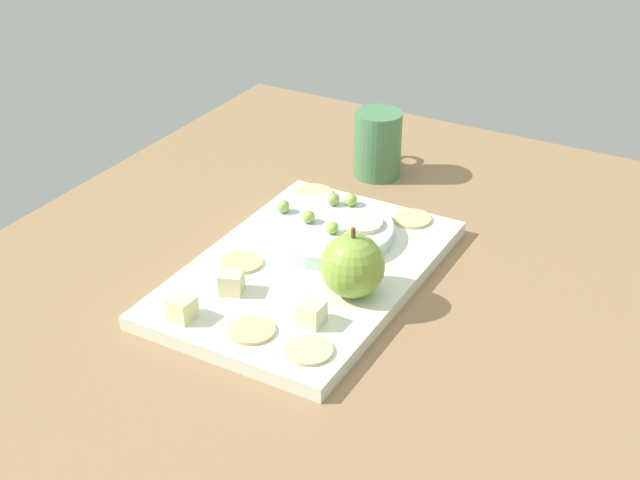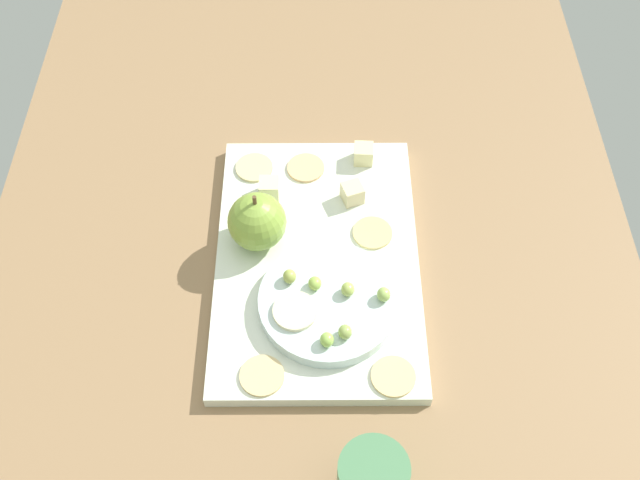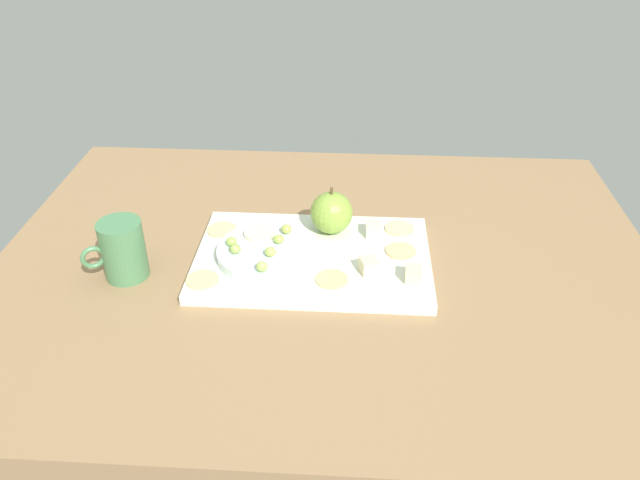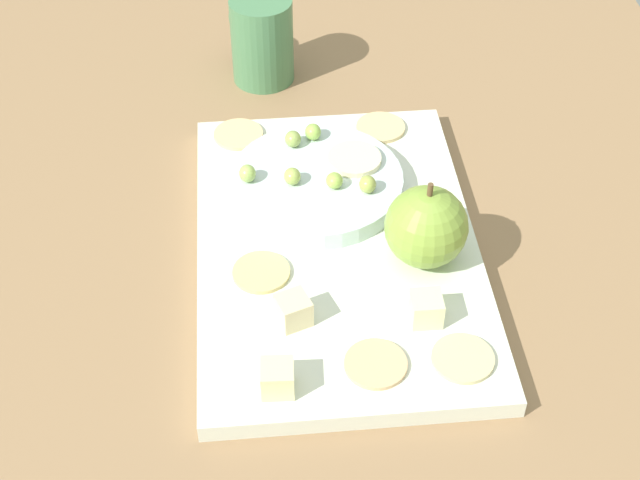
% 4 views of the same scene
% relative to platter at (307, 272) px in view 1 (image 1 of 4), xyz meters
% --- Properties ---
extents(table, '(1.13, 0.86, 0.05)m').
position_rel_platter_xyz_m(table, '(0.02, 0.01, -0.03)').
color(table, '#916E4B').
rests_on(table, ground).
extents(platter, '(0.39, 0.26, 0.02)m').
position_rel_platter_xyz_m(platter, '(0.00, 0.00, 0.00)').
color(platter, silver).
rests_on(platter, table).
extents(serving_dish, '(0.17, 0.17, 0.02)m').
position_rel_platter_xyz_m(serving_dish, '(-0.07, -0.01, 0.02)').
color(serving_dish, silver).
rests_on(serving_dish, platter).
extents(apple_whole, '(0.07, 0.07, 0.07)m').
position_rel_platter_xyz_m(apple_whole, '(0.03, 0.08, 0.05)').
color(apple_whole, '#83A53C').
rests_on(apple_whole, platter).
extents(apple_stem, '(0.01, 0.01, 0.01)m').
position_rel_platter_xyz_m(apple_stem, '(0.03, 0.08, 0.09)').
color(apple_stem, brown).
rests_on(apple_stem, apple_whole).
extents(cheese_cube_0, '(0.03, 0.03, 0.03)m').
position_rel_platter_xyz_m(cheese_cube_0, '(0.16, -0.06, 0.02)').
color(cheese_cube_0, beige).
rests_on(cheese_cube_0, platter).
extents(cheese_cube_1, '(0.03, 0.03, 0.03)m').
position_rel_platter_xyz_m(cheese_cube_1, '(0.10, 0.06, 0.02)').
color(cheese_cube_1, beige).
rests_on(cheese_cube_1, platter).
extents(cheese_cube_2, '(0.03, 0.03, 0.03)m').
position_rel_platter_xyz_m(cheese_cube_2, '(0.09, -0.05, 0.02)').
color(cheese_cube_2, beige).
rests_on(cheese_cube_2, platter).
extents(cracker_0, '(0.05, 0.05, 0.00)m').
position_rel_platter_xyz_m(cracker_0, '(-0.17, 0.06, 0.01)').
color(cracker_0, '#DEC183').
rests_on(cracker_0, platter).
extents(cracker_1, '(0.05, 0.05, 0.00)m').
position_rel_platter_xyz_m(cracker_1, '(-0.17, -0.09, 0.01)').
color(cracker_1, '#E4C182').
rests_on(cracker_1, platter).
extents(cracker_2, '(0.05, 0.05, 0.00)m').
position_rel_platter_xyz_m(cracker_2, '(0.15, 0.09, 0.01)').
color(cracker_2, beige).
rests_on(cracker_2, platter).
extents(cracker_3, '(0.05, 0.05, 0.00)m').
position_rel_platter_xyz_m(cracker_3, '(0.03, -0.07, 0.01)').
color(cracker_3, '#DCC47A').
rests_on(cracker_3, platter).
extents(cracker_4, '(0.05, 0.05, 0.00)m').
position_rel_platter_xyz_m(cracker_4, '(0.15, 0.02, 0.01)').
color(cracker_4, '#E1B57E').
rests_on(cracker_4, platter).
extents(grape_0, '(0.02, 0.02, 0.02)m').
position_rel_platter_xyz_m(grape_0, '(-0.13, -0.01, 0.04)').
color(grape_0, '#96C250').
rests_on(grape_0, serving_dish).
extents(grape_1, '(0.02, 0.02, 0.02)m').
position_rel_platter_xyz_m(grape_1, '(-0.07, -0.04, 0.04)').
color(grape_1, '#A0B553').
rests_on(grape_1, serving_dish).
extents(grape_2, '(0.02, 0.02, 0.01)m').
position_rel_platter_xyz_m(grape_2, '(-0.06, 0.00, 0.03)').
color(grape_2, '#9ABC4D').
rests_on(grape_2, serving_dish).
extents(grape_3, '(0.02, 0.02, 0.02)m').
position_rel_platter_xyz_m(grape_3, '(-0.07, -0.08, 0.04)').
color(grape_3, '#9DBD5B').
rests_on(grape_3, serving_dish).
extents(grape_4, '(0.02, 0.02, 0.02)m').
position_rel_platter_xyz_m(grape_4, '(-0.12, -0.03, 0.04)').
color(grape_4, '#93AB52').
rests_on(grape_4, serving_dish).
extents(grape_5, '(0.02, 0.02, 0.02)m').
position_rel_platter_xyz_m(grape_5, '(-0.05, 0.03, 0.04)').
color(grape_5, '#9CAB4B').
rests_on(grape_5, serving_dish).
extents(apple_slice_0, '(0.05, 0.05, 0.01)m').
position_rel_platter_xyz_m(apple_slice_0, '(-0.09, 0.03, 0.03)').
color(apple_slice_0, beige).
rests_on(apple_slice_0, serving_dish).
extents(cup, '(0.09, 0.07, 0.10)m').
position_rel_platter_xyz_m(cup, '(-0.30, -0.05, 0.04)').
color(cup, '#4A7F52').
rests_on(cup, table).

